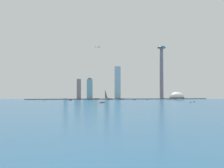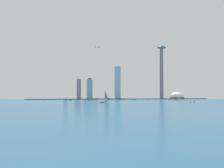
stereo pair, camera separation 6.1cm
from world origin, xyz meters
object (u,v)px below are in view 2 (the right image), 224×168
Objects in this scene: boat_4 at (102,102)px; channel_buoy_0 at (125,105)px; skyscraper_6 at (85,87)px; airplane at (97,47)px; stadium_dome at (176,97)px; boat_5 at (175,99)px; skyscraper_1 at (107,82)px; boat_2 at (134,99)px; boat_3 at (194,102)px; skyscraper_3 at (79,89)px; skyscraper_2 at (95,87)px; skyscraper_5 at (90,89)px; skyscraper_4 at (76,88)px; skyscraper_0 at (117,83)px; boat_1 at (44,101)px; skyscraper_7 at (66,84)px; boat_6 at (70,100)px; skyscraper_8 at (118,81)px; boat_0 at (191,102)px; observation_tower at (161,64)px; boat_7 at (147,99)px.

boat_4 is 119.97m from channel_buoy_0.
skyscraper_6 is 237.74m from airplane.
stadium_dome is 90.21m from boat_5.
skyscraper_1 reaches higher than boat_2.
boat_3 is 5.98× the size of channel_buoy_0.
skyscraper_6 reaches higher than boat_2.
boat_4 is (92.38, -298.48, -45.37)m from skyscraper_3.
boat_5 is (356.00, -117.50, -56.55)m from skyscraper_2.
skyscraper_5 is 390.73m from boat_5.
boat_2 is at bearing -39.28° from skyscraper_6.
skyscraper_2 reaches higher than skyscraper_4.
boat_1 is (-298.87, -205.84, -76.46)m from skyscraper_0.
skyscraper_7 reaches higher than boat_1.
boat_6 is at bearing -66.28° from boat_1.
airplane reaches higher than stadium_dome.
skyscraper_5 is at bearing -106.15° from boat_3.
boat_0 is (189.05, -423.89, -87.53)m from skyscraper_8.
boat_4 is (164.31, -401.83, -70.41)m from skyscraper_7.
boat_4 is (-378.62, -300.65, -7.08)m from stadium_dome.
skyscraper_6 is at bearing -44.88° from boat_1.
channel_buoy_0 is (-262.27, -115.16, -0.51)m from boat_3.
boat_3 is at bearing -86.32° from observation_tower.
skyscraper_3 is (-76.83, -38.27, -10.91)m from skyscraper_2.
boat_0 is 269.75m from boat_2.
skyscraper_1 reaches higher than boat_4.
channel_buoy_0 is (266.99, -207.24, -0.57)m from boat_1.
skyscraper_7 is 557.94m from channel_buoy_0.
boat_5 is at bearing 137.01° from airplane.
skyscraper_0 is 271.48m from skyscraper_7.
skyscraper_6 is 331.42m from boat_7.
skyscraper_0 is at bearing -23.64° from skyscraper_4.
boat_5 is (-38.18, -81.40, -7.35)m from stadium_dome.
airplane is at bearing -58.07° from skyscraper_5.
stadium_dome reaches higher than boat_5.
skyscraper_7 is at bearing 34.65° from boat_5.
skyscraper_5 reaches higher than boat_1.
boat_7 is (166.69, -129.39, -81.68)m from skyscraper_1.
skyscraper_5 is at bearing 44.89° from boat_5.
boat_6 is (-119.17, 181.33, 0.11)m from boat_4.
skyscraper_0 reaches higher than skyscraper_2.
skyscraper_4 is 533.31m from channel_buoy_0.
channel_buoy_0 is at bearing -31.44° from boat_7.
skyscraper_1 is at bearing -131.48° from skyscraper_8.
boat_1 is at bearing -145.44° from skyscraper_0.
boat_7 is at bearing 131.67° from airplane.
skyscraper_1 is 235.04m from boat_6.
boat_0 is (251.53, -353.22, -81.63)m from skyscraper_1.
boat_6 is (-54.78, -201.86, -57.24)m from skyscraper_6.
boat_1 is (-586.97, -198.06, -7.29)m from stadium_dome.
boat_2 is 1.32× the size of boat_5.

